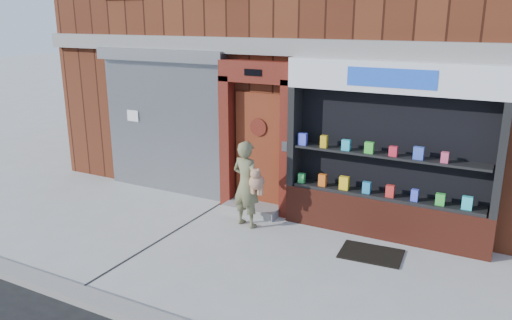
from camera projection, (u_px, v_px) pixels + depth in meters
The scene contains 7 objects.
ground at pixel (244, 256), 7.94m from camera, with size 80.00×80.00×0.00m, color #9E9E99.
building at pixel (365, 2), 11.92m from camera, with size 12.00×8.16×8.00m.
shutter_bay at pixel (163, 113), 10.45m from camera, with size 3.10×0.30×3.04m.
red_door_bay at pixel (257, 138), 9.46m from camera, with size 1.52×0.58×2.90m.
pharmacy_bay at pixel (388, 160), 8.32m from camera, with size 3.50×0.41×3.00m.
woman at pixel (247, 184), 8.88m from camera, with size 0.70×0.49×1.59m.
doormat at pixel (371, 254), 7.99m from camera, with size 0.97×0.68×0.02m, color black.
Camera 1 is at (3.55, -6.28, 3.67)m, focal length 35.00 mm.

